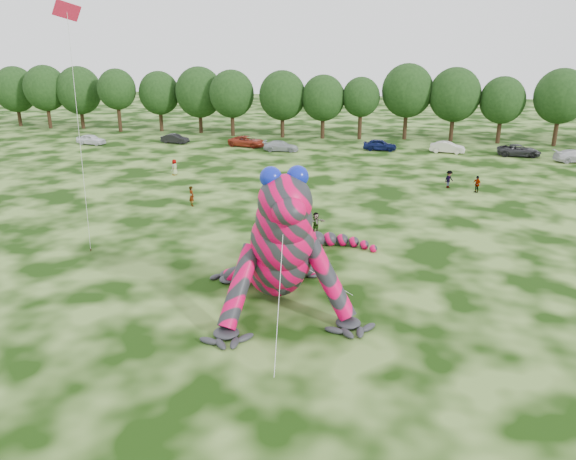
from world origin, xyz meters
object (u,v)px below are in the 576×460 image
(tree_7, at_px, (282,104))
(tree_9, at_px, (361,108))
(tree_12, at_px, (501,110))
(car_0, at_px, (91,139))
(inflatable_gecko, at_px, (273,222))
(spectator_2, at_px, (449,179))
(tree_3, at_px, (118,100))
(tree_8, at_px, (323,107))
(tree_1, at_px, (46,97))
(tree_0, at_px, (16,96))
(tree_10, at_px, (407,102))
(flying_kite, at_px, (69,31))
(car_4, at_px, (380,145))
(car_1, at_px, (175,139))
(car_6, at_px, (519,150))
(car_2, at_px, (247,141))
(spectator_4, at_px, (175,167))
(tree_13, at_px, (559,108))
(tree_5, at_px, (200,100))
(spectator_0, at_px, (192,196))
(tree_2, at_px, (80,98))
(tree_4, at_px, (160,101))
(car_5, at_px, (447,147))
(spectator_5, at_px, (316,223))
(spectator_3, at_px, (477,184))
(car_3, at_px, (281,146))
(car_7, at_px, (576,156))
(tree_11, at_px, (454,105))

(tree_7, bearing_deg, tree_9, 2.78)
(tree_12, height_order, car_0, tree_12)
(inflatable_gecko, bearing_deg, spectator_2, 44.94)
(tree_3, relative_size, tree_8, 1.06)
(tree_1, height_order, tree_12, tree_1)
(tree_0, bearing_deg, tree_10, -0.61)
(flying_kite, relative_size, car_4, 3.75)
(car_1, height_order, car_6, car_6)
(car_2, bearing_deg, car_0, 108.67)
(car_1, distance_m, car_2, 10.37)
(tree_12, distance_m, spectator_4, 45.18)
(flying_kite, relative_size, tree_13, 1.58)
(flying_kite, height_order, car_1, flying_kite)
(tree_5, xyz_separation_m, spectator_0, (12.41, -37.62, -4.02))
(car_4, bearing_deg, tree_2, 80.66)
(tree_13, bearing_deg, car_0, -169.88)
(tree_2, xyz_separation_m, tree_4, (13.38, -0.05, -0.29))
(car_2, bearing_deg, car_6, -77.94)
(tree_10, xyz_separation_m, car_1, (-30.99, -9.46, -4.62))
(car_2, bearing_deg, car_5, -76.86)
(tree_3, relative_size, tree_12, 1.05)
(tree_13, height_order, spectator_5, tree_13)
(tree_0, distance_m, spectator_4, 47.25)
(tree_1, xyz_separation_m, spectator_3, (62.37, -27.84, -4.11))
(inflatable_gecko, xyz_separation_m, car_2, (-13.10, 42.98, -3.38))
(inflatable_gecko, relative_size, spectator_5, 10.03)
(car_0, bearing_deg, spectator_5, -122.80)
(spectator_3, bearing_deg, tree_8, 175.03)
(tree_4, xyz_separation_m, car_3, (21.49, -12.26, -3.87))
(car_3, relative_size, spectator_0, 2.55)
(spectator_5, distance_m, spectator_3, 19.52)
(tree_1, xyz_separation_m, tree_12, (68.37, -0.31, -0.42))
(tree_4, bearing_deg, car_7, -12.21)
(tree_0, xyz_separation_m, tree_10, (61.96, -0.66, 0.50))
(tree_0, xyz_separation_m, spectator_5, (55.42, -43.45, -3.94))
(tree_11, xyz_separation_m, tree_13, (13.35, -1.07, 0.03))
(tree_9, relative_size, car_7, 1.75)
(tree_0, height_order, tree_3, tree_0)
(tree_0, height_order, spectator_3, tree_0)
(flying_kite, xyz_separation_m, spectator_0, (1.47, 13.65, -13.32))
(tree_13, bearing_deg, tree_4, 178.40)
(tree_3, bearing_deg, spectator_5, -48.46)
(tree_10, distance_m, tree_13, 19.79)
(car_5, bearing_deg, flying_kite, 158.01)
(tree_10, distance_m, tree_11, 6.40)
(car_6, bearing_deg, car_1, 90.22)
(tree_7, xyz_separation_m, spectator_3, (24.10, -26.60, -3.94))
(tree_4, height_order, car_2, tree_4)
(car_4, bearing_deg, car_6, -89.88)
(flying_kite, xyz_separation_m, car_0, (-22.30, 38.97, -13.52))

